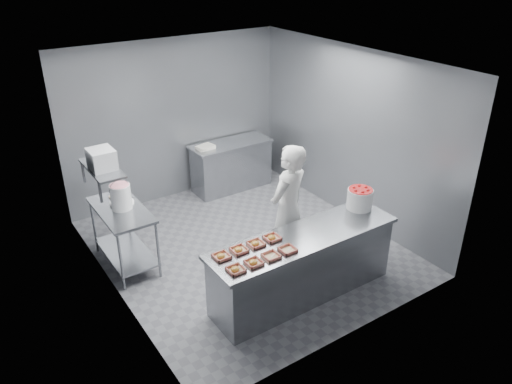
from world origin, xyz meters
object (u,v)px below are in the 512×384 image
prep_table (123,228)px  service_counter (303,265)px  tray_3 (288,250)px  back_counter (231,165)px  tray_6 (256,244)px  worker (288,210)px  strawberry_tub (360,198)px  tray_7 (272,238)px  glaze_bucket (121,196)px  appliance (102,159)px  tray_1 (254,263)px  tray_0 (236,269)px  tray_4 (221,256)px  tray_2 (271,256)px  tray_5 (239,250)px

prep_table → service_counter: bearing=-49.8°
service_counter → tray_3: tray_3 is taller
back_counter → tray_6: 3.48m
worker → strawberry_tub: 1.00m
tray_7 → glaze_bucket: 2.19m
appliance → tray_6: bearing=-56.1°
tray_1 → glaze_bucket: 2.25m
tray_0 → tray_1: bearing=0.0°
back_counter → tray_4: tray_4 is taller
back_counter → tray_6: (-1.52, -3.09, 0.47)m
prep_table → tray_7: size_ratio=6.40×
prep_table → worker: bearing=-36.2°
tray_4 → tray_3: bearing=-23.4°
prep_table → tray_1: size_ratio=6.40×
tray_2 → tray_7: bearing=52.9°
tray_1 → service_counter: bearing=10.3°
tray_7 → appliance: 2.39m
back_counter → prep_table: bearing=-153.0°
tray_1 → prep_table: bearing=110.5°
tray_4 → worker: (1.30, 0.44, 0.01)m
worker → appliance: 2.51m
tray_1 → tray_2: (0.24, 0.00, -0.00)m
back_counter → appliance: bearing=-153.6°
service_counter → tray_5: bearing=169.7°
tray_3 → glaze_bucket: glaze_bucket is taller
strawberry_tub → tray_4: bearing=179.8°
prep_table → back_counter: bearing=27.0°
tray_0 → tray_5: (0.24, 0.31, 0.00)m
tray_6 → appliance: appliance is taller
glaze_bucket → tray_1: bearing=-70.1°
strawberry_tub → appliance: appliance is taller
back_counter → tray_0: size_ratio=8.01×
service_counter → glaze_bucket: bearing=129.8°
tray_0 → tray_3: bearing=0.0°
tray_1 → tray_0: bearing=180.0°
strawberry_tub → appliance: 3.44m
tray_1 → glaze_bucket: bearing=109.9°
service_counter → tray_0: 1.21m
tray_2 → tray_7: 0.39m
prep_table → back_counter: (2.55, 1.30, -0.14)m
tray_3 → tray_2: bearing=180.0°
strawberry_tub → tray_5: bearing=179.8°
worker → tray_0: bearing=10.6°
service_counter → tray_6: tray_6 is taller
tray_2 → worker: bearing=42.9°
tray_6 → tray_0: bearing=-146.9°
service_counter → tray_3: size_ratio=13.88×
worker → glaze_bucket: size_ratio=4.34×
prep_table → tray_6: bearing=-60.2°
tray_5 → worker: size_ratio=0.10×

